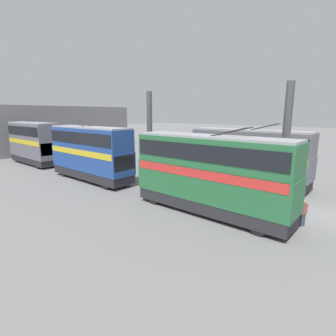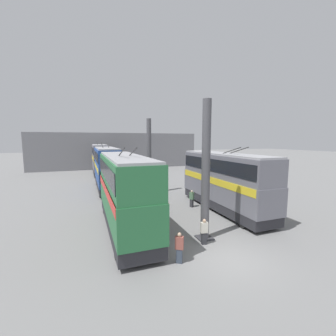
{
  "view_description": "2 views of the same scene",
  "coord_description": "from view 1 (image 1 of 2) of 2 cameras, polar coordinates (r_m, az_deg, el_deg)",
  "views": [
    {
      "loc": [
        -2.83,
        18.78,
        6.54
      ],
      "look_at": [
        12.9,
        0.39,
        1.47
      ],
      "focal_mm": 28.0,
      "sensor_mm": 36.0,
      "label": 1
    },
    {
      "loc": [
        -9.29,
        6.86,
        6.2
      ],
      "look_at": [
        13.29,
        -1.45,
        3.2
      ],
      "focal_mm": 24.0,
      "sensor_mm": 36.0,
      "label": 2
    }
  ],
  "objects": [
    {
      "name": "person_aisle_foreground",
      "position": [
        19.81,
        24.88,
        -6.08
      ],
      "size": [
        0.31,
        0.46,
        1.56
      ],
      "rotation": [
        0.0,
        0.0,
        2.96
      ],
      "color": "#2D2D33",
      "rests_on": "ground_plane"
    },
    {
      "name": "support_column_far",
      "position": [
        26.45,
        -4.0,
        6.7
      ],
      "size": [
        0.95,
        0.95,
        8.62
      ],
      "color": "#4C4C51",
      "rests_on": "ground_plane"
    },
    {
      "name": "oil_drum",
      "position": [
        20.69,
        6.35,
        -5.46
      ],
      "size": [
        0.59,
        0.59,
        0.83
      ],
      "color": "#933828",
      "rests_on": "ground_plane"
    },
    {
      "name": "ground_plane",
      "position": [
        20.09,
        30.44,
        -8.86
      ],
      "size": [
        240.0,
        240.0,
        0.0
      ],
      "primitive_type": "plane",
      "color": "slate"
    },
    {
      "name": "person_by_right_row",
      "position": [
        17.47,
        27.26,
        -8.56
      ],
      "size": [
        0.43,
        0.48,
        1.6
      ],
      "rotation": [
        0.0,
        0.0,
        5.72
      ],
      "color": "#384251",
      "rests_on": "ground_plane"
    },
    {
      "name": "bus_left_near",
      "position": [
        25.59,
        16.97,
        3.09
      ],
      "size": [
        11.13,
        2.54,
        5.69
      ],
      "color": "black",
      "rests_on": "ground_plane"
    },
    {
      "name": "bus_right_mid",
      "position": [
        26.75,
        -16.64,
        3.75
      ],
      "size": [
        10.41,
        2.54,
        5.89
      ],
      "color": "black",
      "rests_on": "ground_plane"
    },
    {
      "name": "person_by_left_row",
      "position": [
        24.78,
        10.83,
        -1.68
      ],
      "size": [
        0.48,
        0.39,
        1.59
      ],
      "rotation": [
        0.0,
        0.0,
        5.14
      ],
      "color": "#2D2D33",
      "rests_on": "ground_plane"
    },
    {
      "name": "depot_back_wall",
      "position": [
        46.99,
        -26.04,
        7.39
      ],
      "size": [
        0.5,
        36.0,
        7.73
      ],
      "color": "slate",
      "rests_on": "ground_plane"
    },
    {
      "name": "person_aisle_midway",
      "position": [
        24.09,
        3.06,
        -1.92
      ],
      "size": [
        0.48,
        0.41,
        1.56
      ],
      "rotation": [
        0.0,
        0.0,
        1.09
      ],
      "color": "#473D33",
      "rests_on": "ground_plane"
    },
    {
      "name": "support_column_near",
      "position": [
        19.71,
        24.12,
        3.94
      ],
      "size": [
        0.95,
        0.95,
        8.62
      ],
      "color": "#4C4C51",
      "rests_on": "ground_plane"
    },
    {
      "name": "bus_right_far",
      "position": [
        38.14,
        -27.3,
        5.3
      ],
      "size": [
        9.28,
        2.54,
        6.03
      ],
      "color": "black",
      "rests_on": "ground_plane"
    },
    {
      "name": "bus_right_near",
      "position": [
        17.14,
        9.1,
        -0.45
      ],
      "size": [
        10.82,
        2.54,
        5.79
      ],
      "color": "black",
      "rests_on": "ground_plane"
    }
  ]
}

